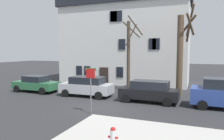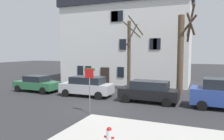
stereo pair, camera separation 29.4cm
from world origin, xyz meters
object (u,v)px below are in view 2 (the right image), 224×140
object	(u,v)px
tree_bare_near	(129,53)
fire_hydrant	(109,136)
bicycle_leaning	(79,84)
building_main	(126,36)
street_sign_pole	(89,82)
car_black_wagon	(149,91)
car_green_sedan	(37,84)
tree_bare_mid	(182,51)
car_silver_wagon	(87,86)

from	to	relation	value
tree_bare_near	fire_hydrant	xyz separation A→B (m)	(3.29, -12.90, -3.26)
fire_hydrant	bicycle_leaning	world-z (taller)	bicycle_leaning
tree_bare_near	building_main	bearing A→B (deg)	112.22
street_sign_pole	bicycle_leaning	world-z (taller)	street_sign_pole
fire_hydrant	street_sign_pole	world-z (taller)	street_sign_pole
car_black_wagon	fire_hydrant	world-z (taller)	car_black_wagon
tree_bare_near	car_black_wagon	bearing A→B (deg)	-54.99
car_green_sedan	bicycle_leaning	bearing A→B (deg)	59.06
tree_bare_near	street_sign_pole	world-z (taller)	tree_bare_near
tree_bare_near	street_sign_pole	size ratio (longest dim) A/B	2.50
building_main	tree_bare_mid	distance (m)	9.83
building_main	car_silver_wagon	world-z (taller)	building_main
tree_bare_mid	car_black_wagon	size ratio (longest dim) A/B	1.75
car_green_sedan	car_silver_wagon	bearing A→B (deg)	-0.01
tree_bare_near	car_black_wagon	size ratio (longest dim) A/B	1.60
tree_bare_mid	car_green_sedan	world-z (taller)	tree_bare_mid
tree_bare_near	bicycle_leaning	world-z (taller)	tree_bare_near
street_sign_pole	car_green_sedan	bearing A→B (deg)	151.00
car_green_sedan	fire_hydrant	xyz separation A→B (m)	(11.64, -8.84, -0.27)
building_main	car_green_sedan	world-z (taller)	building_main
car_black_wagon	bicycle_leaning	bearing A→B (deg)	154.60
tree_bare_mid	car_green_sedan	distance (m)	14.26
tree_bare_mid	street_sign_pole	xyz separation A→B (m)	(-4.89, -8.38, -1.96)
car_silver_wagon	tree_bare_mid	bearing A→B (deg)	25.38
tree_bare_near	street_sign_pole	distance (m)	8.95
tree_bare_near	tree_bare_mid	world-z (taller)	tree_bare_mid
car_silver_wagon	fire_hydrant	xyz separation A→B (m)	(5.96, -8.83, -0.38)
fire_hydrant	street_sign_pole	xyz separation A→B (m)	(-3.12, 4.11, 1.52)
building_main	car_black_wagon	world-z (taller)	building_main
building_main	car_black_wagon	size ratio (longest dim) A/B	3.53
car_silver_wagon	car_black_wagon	bearing A→B (deg)	-2.11
tree_bare_near	car_silver_wagon	world-z (taller)	tree_bare_near
car_black_wagon	bicycle_leaning	world-z (taller)	car_black_wagon
tree_bare_mid	fire_hydrant	xyz separation A→B (m)	(-1.77, -12.50, -3.48)
tree_bare_mid	car_silver_wagon	distance (m)	9.10
car_silver_wagon	bicycle_leaning	bearing A→B (deg)	129.04
tree_bare_mid	fire_hydrant	distance (m)	13.10
tree_bare_near	car_green_sedan	xyz separation A→B (m)	(-8.34, -4.06, -2.99)
building_main	car_black_wagon	xyz separation A→B (m)	(5.34, -10.03, -5.09)
tree_bare_mid	car_black_wagon	world-z (taller)	tree_bare_mid
tree_bare_near	car_green_sedan	distance (m)	9.75
tree_bare_mid	bicycle_leaning	world-z (taller)	tree_bare_mid
car_silver_wagon	bicycle_leaning	world-z (taller)	car_silver_wagon
fire_hydrant	building_main	bearing A→B (deg)	106.83
tree_bare_near	car_silver_wagon	xyz separation A→B (m)	(-2.66, -4.06, -2.88)
building_main	tree_bare_mid	xyz separation A→B (m)	(7.41, -6.15, -1.96)
car_green_sedan	car_black_wagon	bearing A→B (deg)	-1.06
car_silver_wagon	bicycle_leaning	xyz separation A→B (m)	(-3.27, 4.03, -0.55)
tree_bare_mid	street_sign_pole	distance (m)	9.90
car_green_sedan	bicycle_leaning	world-z (taller)	car_green_sedan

